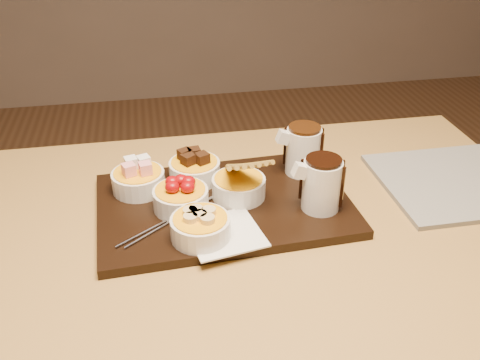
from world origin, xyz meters
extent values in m
cube|color=#A47D3D|center=(0.00, 0.00, 0.73)|extent=(1.20, 0.80, 0.04)
cylinder|color=#A47D3D|center=(-0.54, 0.34, 0.35)|extent=(0.06, 0.06, 0.71)
cylinder|color=#A47D3D|center=(0.54, 0.34, 0.35)|extent=(0.06, 0.06, 0.71)
cube|color=black|center=(-0.01, 0.08, 0.76)|extent=(0.47, 0.32, 0.02)
cube|color=white|center=(-0.03, -0.02, 0.77)|extent=(0.14, 0.14, 0.00)
cylinder|color=silver|center=(-0.16, 0.15, 0.79)|extent=(0.10, 0.10, 0.04)
cylinder|color=silver|center=(-0.06, 0.17, 0.79)|extent=(0.10, 0.10, 0.04)
cylinder|color=silver|center=(-0.09, 0.07, 0.79)|extent=(0.10, 0.10, 0.04)
cylinder|color=silver|center=(0.02, 0.09, 0.79)|extent=(0.10, 0.10, 0.04)
cylinder|color=silver|center=(-0.07, -0.02, 0.79)|extent=(0.10, 0.10, 0.04)
cylinder|color=silver|center=(0.16, 0.03, 0.82)|extent=(0.07, 0.07, 0.09)
cylinder|color=silver|center=(0.16, 0.16, 0.82)|extent=(0.07, 0.07, 0.09)
cube|color=beige|center=(0.48, 0.08, 0.76)|extent=(0.34, 0.27, 0.01)
camera|label=1|loc=(-0.13, -0.74, 1.31)|focal=40.00mm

